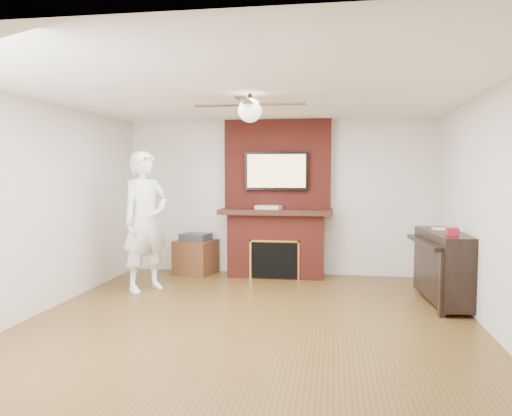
% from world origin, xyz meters
% --- Properties ---
extents(room_shell, '(5.36, 5.86, 2.86)m').
position_xyz_m(room_shell, '(0.00, 0.00, 1.25)').
color(room_shell, '#543918').
rests_on(room_shell, ground).
extents(fireplace, '(1.78, 0.64, 2.50)m').
position_xyz_m(fireplace, '(0.00, 2.55, 1.00)').
color(fireplace, maroon).
rests_on(fireplace, ground).
extents(tv, '(1.00, 0.08, 0.60)m').
position_xyz_m(tv, '(0.00, 2.50, 1.68)').
color(tv, black).
rests_on(tv, fireplace).
extents(ceiling_fan, '(1.21, 1.21, 0.31)m').
position_xyz_m(ceiling_fan, '(-0.00, 0.00, 2.33)').
color(ceiling_fan, black).
rests_on(ceiling_fan, room_shell).
extents(person, '(0.81, 0.86, 1.95)m').
position_xyz_m(person, '(-1.69, 1.26, 0.98)').
color(person, white).
rests_on(person, ground).
extents(side_table, '(0.69, 0.69, 0.66)m').
position_xyz_m(side_table, '(-1.32, 2.48, 0.30)').
color(side_table, '#512C17').
rests_on(side_table, ground).
extents(piano, '(0.64, 1.43, 1.00)m').
position_xyz_m(piano, '(2.28, 1.15, 0.49)').
color(piano, black).
rests_on(piano, ground).
extents(cable_box, '(0.43, 0.29, 0.06)m').
position_xyz_m(cable_box, '(-0.12, 2.45, 1.11)').
color(cable_box, silver).
rests_on(cable_box, fireplace).
extents(candle_orange, '(0.07, 0.07, 0.13)m').
position_xyz_m(candle_orange, '(-0.23, 2.39, 0.06)').
color(candle_orange, red).
rests_on(candle_orange, ground).
extents(candle_green, '(0.07, 0.07, 0.08)m').
position_xyz_m(candle_green, '(-0.09, 2.33, 0.04)').
color(candle_green, '#4B8C38').
rests_on(candle_green, ground).
extents(candle_cream, '(0.08, 0.08, 0.10)m').
position_xyz_m(candle_cream, '(0.18, 2.37, 0.05)').
color(candle_cream, beige).
rests_on(candle_cream, ground).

